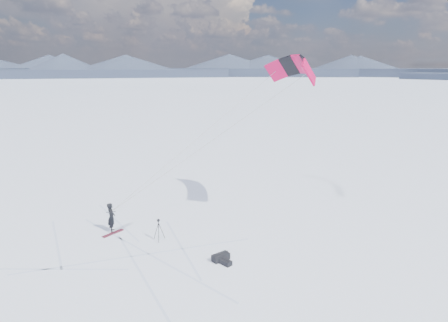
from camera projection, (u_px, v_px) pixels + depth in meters
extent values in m
plane|color=white|center=(140.00, 245.00, 20.80)|extent=(1800.00, 1800.00, 0.00)
cube|color=#1C2034|center=(375.00, 74.00, 304.40)|extent=(150.19, 119.71, 5.28)
cone|color=#1C2034|center=(375.00, 71.00, 303.74)|extent=(88.58, 88.58, 8.00)
cube|color=#1C2034|center=(247.00, 73.00, 329.11)|extent=(156.46, 80.45, 5.28)
cone|color=#1C2034|center=(247.00, 70.00, 328.45)|extent=(77.75, 77.75, 8.00)
cube|color=#1C2034|center=(126.00, 74.00, 320.33)|extent=(153.20, 57.23, 5.28)
cone|color=#1C2034|center=(126.00, 70.00, 319.68)|extent=(69.07, 69.07, 8.00)
cube|color=#ABBBD9|center=(18.00, 296.00, 16.17)|extent=(6.00, 0.12, 0.01)
cube|color=#ABBBD9|center=(71.00, 265.00, 18.64)|extent=(3.52, 7.29, 0.01)
cube|color=#ABBBD9|center=(112.00, 242.00, 21.11)|extent=(6.45, 7.79, 0.01)
cube|color=#ABBBD9|center=(144.00, 223.00, 23.59)|extent=(11.66, 3.07, 0.01)
cube|color=#ABBBD9|center=(175.00, 268.00, 18.42)|extent=(1.27, 5.91, 0.01)
cube|color=#ABBBD9|center=(203.00, 244.00, 20.89)|extent=(6.52, 4.83, 0.01)
cube|color=#ABBBD9|center=(226.00, 225.00, 23.37)|extent=(8.85, 4.87, 0.01)
imported|color=black|center=(112.00, 231.00, 22.45)|extent=(0.53, 0.72, 1.80)
cube|color=maroon|center=(113.00, 233.00, 22.16)|extent=(1.22, 1.12, 0.04)
cylinder|color=black|center=(162.00, 231.00, 21.32)|extent=(0.36, 0.19, 1.07)
cylinder|color=black|center=(156.00, 231.00, 21.29)|extent=(0.34, 0.24, 1.07)
cylinder|color=black|center=(159.00, 233.00, 21.04)|extent=(0.06, 0.39, 1.07)
cylinder|color=black|center=(159.00, 226.00, 21.13)|extent=(0.04, 0.04, 0.35)
cube|color=black|center=(158.00, 222.00, 21.07)|extent=(0.09, 0.09, 0.05)
cube|color=black|center=(158.00, 220.00, 21.05)|extent=(0.16, 0.14, 0.10)
cylinder|color=black|center=(158.00, 220.00, 21.13)|extent=(0.07, 0.10, 0.07)
cube|color=black|center=(221.00, 257.00, 19.10)|extent=(1.00, 0.80, 0.34)
cylinder|color=black|center=(221.00, 254.00, 19.05)|extent=(0.80, 0.47, 0.09)
cube|color=black|center=(225.00, 262.00, 18.71)|extent=(0.67, 0.75, 0.25)
cylinder|color=black|center=(225.00, 259.00, 18.67)|extent=(0.44, 0.57, 0.08)
cube|color=#CC0944|center=(309.00, 72.00, 21.00)|extent=(1.34, 1.20, 1.58)
cube|color=black|center=(307.00, 66.00, 22.03)|extent=(1.04, 1.32, 1.38)
cube|color=#CC0944|center=(300.00, 64.00, 23.17)|extent=(1.00, 1.34, 1.16)
cube|color=black|center=(289.00, 66.00, 24.28)|extent=(1.29, 1.27, 1.38)
cube|color=#CC0944|center=(276.00, 71.00, 25.24)|extent=(1.54, 1.09, 1.58)
cylinder|color=gray|center=(207.00, 144.00, 21.57)|extent=(11.49, 1.07, 8.08)
cylinder|color=gray|center=(199.00, 137.00, 23.69)|extent=(11.01, 3.50, 8.08)
cylinder|color=black|center=(111.00, 212.00, 22.14)|extent=(0.55, 0.09, 0.03)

